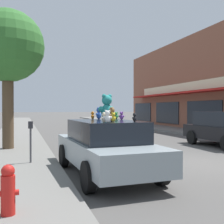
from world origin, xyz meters
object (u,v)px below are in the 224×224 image
(plush_art_car, at_px, (106,146))
(teddy_bear_giant, at_px, (107,108))
(fire_hydrant, at_px, (8,190))
(street_tree, at_px, (8,47))
(parking_meter, at_px, (31,136))
(teddy_bear_purple, at_px, (122,116))
(teddy_bear_orange, at_px, (93,115))
(teddy_bear_blue, at_px, (99,113))
(teddy_bear_green, at_px, (116,116))
(teddy_bear_black, at_px, (135,117))
(teddy_bear_white, at_px, (108,117))
(parked_car_far_center, at_px, (224,128))
(teddy_bear_cream, at_px, (104,117))
(teddy_bear_yellow, at_px, (113,117))
(teddy_bear_brown, at_px, (112,114))

(plush_art_car, distance_m, teddy_bear_giant, 1.11)
(fire_hydrant, bearing_deg, street_tree, 92.78)
(parking_meter, bearing_deg, teddy_bear_purple, -23.27)
(fire_hydrant, bearing_deg, teddy_bear_orange, 59.01)
(teddy_bear_blue, xyz_separation_m, teddy_bear_purple, (0.56, -0.54, -0.06))
(teddy_bear_green, bearing_deg, fire_hydrant, 77.45)
(teddy_bear_black, bearing_deg, teddy_bear_giant, -104.94)
(plush_art_car, height_order, teddy_bear_blue, teddy_bear_blue)
(teddy_bear_orange, xyz_separation_m, teddy_bear_green, (0.75, -0.07, -0.01))
(teddy_bear_black, height_order, teddy_bear_white, teddy_bear_white)
(teddy_bear_black, xyz_separation_m, parked_car_far_center, (6.37, 4.45, -0.71))
(teddy_bear_cream, height_order, teddy_bear_purple, teddy_bear_cream)
(plush_art_car, relative_size, teddy_bear_cream, 19.03)
(plush_art_car, bearing_deg, teddy_bear_yellow, -90.67)
(teddy_bear_black, bearing_deg, teddy_bear_orange, -106.05)
(teddy_bear_orange, bearing_deg, teddy_bear_yellow, 33.11)
(fire_hydrant, bearing_deg, plush_art_car, 48.43)
(teddy_bear_cream, bearing_deg, teddy_bear_yellow, 173.37)
(plush_art_car, xyz_separation_m, teddy_bear_brown, (0.02, -0.49, 0.87))
(plush_art_car, distance_m, teddy_bear_yellow, 1.02)
(teddy_bear_giant, height_order, teddy_bear_white, teddy_bear_giant)
(plush_art_car, distance_m, fire_hydrant, 3.59)
(teddy_bear_cream, relative_size, teddy_bear_purple, 1.02)
(fire_hydrant, bearing_deg, teddy_bear_green, 50.88)
(teddy_bear_orange, distance_m, teddy_bear_cream, 2.10)
(teddy_bear_brown, xyz_separation_m, teddy_bear_cream, (-0.34, -0.47, -0.06))
(teddy_bear_black, distance_m, teddy_bear_white, 0.89)
(teddy_bear_giant, height_order, teddy_bear_purple, teddy_bear_giant)
(teddy_bear_cream, distance_m, street_tree, 7.06)
(teddy_bear_yellow, relative_size, parking_meter, 0.18)
(teddy_bear_giant, xyz_separation_m, teddy_bear_cream, (-0.46, -1.32, -0.24))
(teddy_bear_giant, distance_m, parking_meter, 2.58)
(teddy_bear_cream, xyz_separation_m, teddy_bear_white, (0.04, -0.16, 0.02))
(teddy_bear_cream, xyz_separation_m, street_tree, (-2.43, 6.03, 2.75))
(teddy_bear_purple, bearing_deg, parked_car_far_center, -115.37)
(teddy_bear_yellow, distance_m, parked_car_far_center, 8.16)
(teddy_bear_brown, relative_size, parking_meter, 0.29)
(teddy_bear_yellow, bearing_deg, teddy_bear_white, 39.90)
(parked_car_far_center, bearing_deg, teddy_bear_purple, -153.12)
(street_tree, relative_size, parking_meter, 4.54)
(teddy_bear_brown, relative_size, teddy_bear_blue, 1.00)
(plush_art_car, relative_size, teddy_bear_purple, 19.49)
(plush_art_car, relative_size, teddy_bear_green, 20.96)
(teddy_bear_purple, bearing_deg, plush_art_car, 76.13)
(teddy_bear_yellow, xyz_separation_m, teddy_bear_black, (0.52, -0.13, -0.01))
(teddy_bear_giant, xyz_separation_m, teddy_bear_orange, (-0.23, 0.77, -0.24))
(teddy_bear_brown, xyz_separation_m, fire_hydrant, (-2.40, -2.19, -1.12))
(parked_car_far_center, height_order, parking_meter, parked_car_far_center)
(teddy_bear_yellow, xyz_separation_m, teddy_bear_white, (-0.30, -0.49, 0.03))
(teddy_bear_green, xyz_separation_m, fire_hydrant, (-3.03, -3.73, -1.05))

